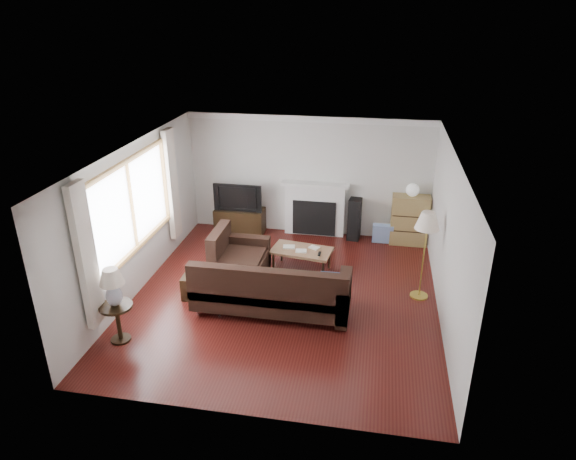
% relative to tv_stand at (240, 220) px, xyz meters
% --- Properties ---
extents(room, '(5.10, 5.60, 2.54)m').
position_rel_tv_stand_xyz_m(room, '(1.44, -2.49, 0.99)').
color(room, '#491410').
rests_on(room, ground).
extents(window, '(0.12, 2.74, 1.54)m').
position_rel_tv_stand_xyz_m(window, '(-1.01, -2.69, 1.29)').
color(window, brown).
rests_on(window, room).
extents(curtain_near, '(0.10, 0.35, 2.10)m').
position_rel_tv_stand_xyz_m(curtain_near, '(-0.96, -4.21, 1.14)').
color(curtain_near, silver).
rests_on(curtain_near, room).
extents(curtain_far, '(0.10, 0.35, 2.10)m').
position_rel_tv_stand_xyz_m(curtain_far, '(-0.96, -1.17, 1.14)').
color(curtain_far, silver).
rests_on(curtain_far, room).
extents(fireplace, '(1.40, 0.26, 1.15)m').
position_rel_tv_stand_xyz_m(fireplace, '(1.59, 0.15, 0.31)').
color(fireplace, white).
rests_on(fireplace, room).
extents(tv_stand, '(1.04, 0.47, 0.52)m').
position_rel_tv_stand_xyz_m(tv_stand, '(0.00, 0.00, 0.00)').
color(tv_stand, black).
rests_on(tv_stand, ground).
extents(television, '(1.02, 0.13, 0.59)m').
position_rel_tv_stand_xyz_m(television, '(0.00, 0.00, 0.55)').
color(television, black).
rests_on(television, tv_stand).
extents(speaker_left, '(0.33, 0.36, 0.89)m').
position_rel_tv_stand_xyz_m(speaker_left, '(0.27, 0.05, 0.18)').
color(speaker_left, black).
rests_on(speaker_left, ground).
extents(speaker_right, '(0.28, 0.32, 0.88)m').
position_rel_tv_stand_xyz_m(speaker_right, '(2.43, 0.06, 0.18)').
color(speaker_right, black).
rests_on(speaker_right, ground).
extents(bookshelf, '(0.75, 0.35, 1.02)m').
position_rel_tv_stand_xyz_m(bookshelf, '(3.53, 0.04, 0.25)').
color(bookshelf, '#997F47').
rests_on(bookshelf, ground).
extents(globe_lamp, '(0.26, 0.26, 0.26)m').
position_rel_tv_stand_xyz_m(globe_lamp, '(3.53, 0.04, 0.89)').
color(globe_lamp, white).
rests_on(globe_lamp, bookshelf).
extents(sectional_sofa, '(2.67, 1.95, 0.86)m').
position_rel_tv_stand_xyz_m(sectional_sofa, '(1.31, -2.91, 0.17)').
color(sectional_sofa, black).
rests_on(sectional_sofa, ground).
extents(coffee_table, '(1.16, 0.75, 0.42)m').
position_rel_tv_stand_xyz_m(coffee_table, '(1.56, -1.48, -0.05)').
color(coffee_table, brown).
rests_on(coffee_table, ground).
extents(footstool, '(0.49, 0.49, 0.39)m').
position_rel_tv_stand_xyz_m(footstool, '(-0.01, -2.69, -0.07)').
color(footstool, black).
rests_on(footstool, ground).
extents(floor_lamp, '(0.45, 0.45, 1.53)m').
position_rel_tv_stand_xyz_m(floor_lamp, '(3.66, -2.07, 0.50)').
color(floor_lamp, gold).
rests_on(floor_lamp, ground).
extents(side_table, '(0.47, 0.47, 0.59)m').
position_rel_tv_stand_xyz_m(side_table, '(-0.71, -4.09, 0.04)').
color(side_table, black).
rests_on(side_table, ground).
extents(table_lamp, '(0.35, 0.35, 0.57)m').
position_rel_tv_stand_xyz_m(table_lamp, '(-0.71, -4.09, 0.62)').
color(table_lamp, silver).
rests_on(table_lamp, side_table).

